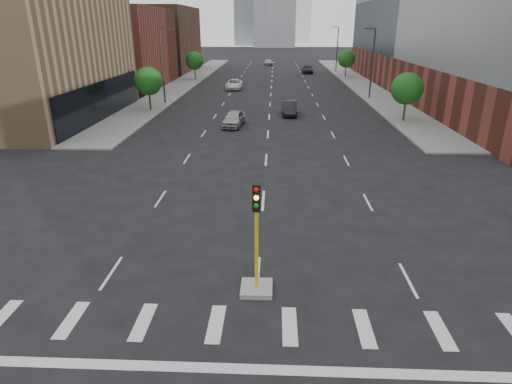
# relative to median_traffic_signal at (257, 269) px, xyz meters

# --- Properties ---
(sidewalk_left_far) EXTENTS (5.00, 92.00, 0.15)m
(sidewalk_left_far) POSITION_rel_median_traffic_signal_xyz_m (-15.00, 65.03, -0.90)
(sidewalk_left_far) COLOR gray
(sidewalk_left_far) RESTS_ON ground
(sidewalk_right_far) EXTENTS (5.00, 92.00, 0.15)m
(sidewalk_right_far) POSITION_rel_median_traffic_signal_xyz_m (15.00, 65.03, -0.90)
(sidewalk_right_far) COLOR gray
(sidewalk_right_far) RESTS_ON ground
(building_left_mid) EXTENTS (20.00, 24.00, 14.00)m
(building_left_mid) POSITION_rel_median_traffic_signal_xyz_m (-27.50, 31.03, 6.03)
(building_left_mid) COLOR #947954
(building_left_mid) RESTS_ON ground
(building_left_far_a) EXTENTS (20.00, 22.00, 12.00)m
(building_left_far_a) POSITION_rel_median_traffic_signal_xyz_m (-27.50, 57.03, 5.03)
(building_left_far_a) COLOR brown
(building_left_far_a) RESTS_ON ground
(building_left_far_b) EXTENTS (20.00, 24.00, 13.00)m
(building_left_far_b) POSITION_rel_median_traffic_signal_xyz_m (-27.50, 83.03, 5.53)
(building_left_far_b) COLOR brown
(building_left_far_b) RESTS_ON ground
(building_right_main) EXTENTS (24.00, 70.00, 22.00)m
(building_right_main) POSITION_rel_median_traffic_signal_xyz_m (29.50, 51.03, 10.03)
(building_right_main) COLOR brown
(building_right_main) RESTS_ON ground
(median_traffic_signal) EXTENTS (1.20, 1.20, 4.40)m
(median_traffic_signal) POSITION_rel_median_traffic_signal_xyz_m (0.00, 0.00, 0.00)
(median_traffic_signal) COLOR #999993
(median_traffic_signal) RESTS_ON ground
(streetlight_right_a) EXTENTS (1.60, 0.22, 9.07)m
(streetlight_right_a) POSITION_rel_median_traffic_signal_xyz_m (13.41, 46.03, 4.04)
(streetlight_right_a) COLOR #2D2D30
(streetlight_right_a) RESTS_ON ground
(streetlight_right_b) EXTENTS (1.60, 0.22, 9.07)m
(streetlight_right_b) POSITION_rel_median_traffic_signal_xyz_m (13.41, 81.03, 4.04)
(streetlight_right_b) COLOR #2D2D30
(streetlight_right_b) RESTS_ON ground
(streetlight_left) EXTENTS (1.60, 0.22, 9.07)m
(streetlight_left) POSITION_rel_median_traffic_signal_xyz_m (-13.41, 41.03, 4.04)
(streetlight_left) COLOR #2D2D30
(streetlight_left) RESTS_ON ground
(tree_left_near) EXTENTS (3.20, 3.20, 4.85)m
(tree_left_near) POSITION_rel_median_traffic_signal_xyz_m (-14.00, 36.03, 2.42)
(tree_left_near) COLOR #382619
(tree_left_near) RESTS_ON ground
(tree_left_far) EXTENTS (3.20, 3.20, 4.85)m
(tree_left_far) POSITION_rel_median_traffic_signal_xyz_m (-14.00, 66.03, 2.42)
(tree_left_far) COLOR #382619
(tree_left_far) RESTS_ON ground
(tree_right_near) EXTENTS (3.20, 3.20, 4.85)m
(tree_right_near) POSITION_rel_median_traffic_signal_xyz_m (14.00, 31.03, 2.42)
(tree_right_near) COLOR #382619
(tree_right_near) RESTS_ON ground
(tree_right_far) EXTENTS (3.20, 3.20, 4.85)m
(tree_right_far) POSITION_rel_median_traffic_signal_xyz_m (14.00, 71.03, 2.42)
(tree_right_far) COLOR #382619
(tree_right_far) RESTS_ON ground
(car_near_left) EXTENTS (2.29, 4.63, 1.52)m
(car_near_left) POSITION_rel_median_traffic_signal_xyz_m (-3.45, 28.21, -0.22)
(car_near_left) COLOR #9F9EA3
(car_near_left) RESTS_ON ground
(car_mid_right) EXTENTS (1.67, 4.63, 1.52)m
(car_mid_right) POSITION_rel_median_traffic_signal_xyz_m (2.23, 34.15, -0.21)
(car_mid_right) COLOR black
(car_mid_right) RESTS_ON ground
(car_far_left) EXTENTS (2.56, 5.37, 1.48)m
(car_far_left) POSITION_rel_median_traffic_signal_xyz_m (-5.77, 54.30, -0.23)
(car_far_left) COLOR white
(car_far_left) RESTS_ON ground
(car_deep_right) EXTENTS (2.29, 5.48, 1.58)m
(car_deep_right) POSITION_rel_median_traffic_signal_xyz_m (7.26, 78.64, -0.18)
(car_deep_right) COLOR black
(car_deep_right) RESTS_ON ground
(car_distant) EXTENTS (2.29, 4.54, 1.48)m
(car_distant) POSITION_rel_median_traffic_signal_xyz_m (-1.07, 97.08, -0.23)
(car_distant) COLOR #B7B6BB
(car_distant) RESTS_ON ground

